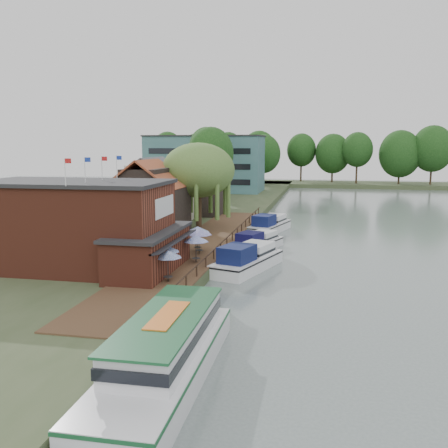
# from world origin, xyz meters

# --- Properties ---
(ground) EXTENTS (260.00, 260.00, 0.00)m
(ground) POSITION_xyz_m (0.00, 0.00, 0.00)
(ground) COLOR slate
(ground) RESTS_ON ground
(land_bank) EXTENTS (50.00, 140.00, 1.00)m
(land_bank) POSITION_xyz_m (-30.00, 35.00, 0.50)
(land_bank) COLOR #384728
(land_bank) RESTS_ON ground
(quay_deck) EXTENTS (6.00, 50.00, 0.10)m
(quay_deck) POSITION_xyz_m (-8.00, 10.00, 1.05)
(quay_deck) COLOR #47301E
(quay_deck) RESTS_ON land_bank
(quay_rail) EXTENTS (0.20, 49.00, 1.00)m
(quay_rail) POSITION_xyz_m (-5.30, 10.50, 1.50)
(quay_rail) COLOR black
(quay_rail) RESTS_ON land_bank
(pub) EXTENTS (20.00, 11.00, 7.30)m
(pub) POSITION_xyz_m (-14.00, -1.00, 4.65)
(pub) COLOR maroon
(pub) RESTS_ON land_bank
(hotel_block) EXTENTS (25.40, 12.40, 12.30)m
(hotel_block) POSITION_xyz_m (-22.00, 70.00, 7.15)
(hotel_block) COLOR #38666B
(hotel_block) RESTS_ON land_bank
(cottage_a) EXTENTS (8.60, 7.60, 8.50)m
(cottage_a) POSITION_xyz_m (-15.00, 14.00, 5.25)
(cottage_a) COLOR black
(cottage_a) RESTS_ON land_bank
(cottage_b) EXTENTS (9.60, 8.60, 8.50)m
(cottage_b) POSITION_xyz_m (-18.00, 24.00, 5.25)
(cottage_b) COLOR beige
(cottage_b) RESTS_ON land_bank
(cottage_c) EXTENTS (7.60, 7.60, 8.50)m
(cottage_c) POSITION_xyz_m (-14.00, 33.00, 5.25)
(cottage_c) COLOR black
(cottage_c) RESTS_ON land_bank
(willow) EXTENTS (8.60, 8.60, 10.43)m
(willow) POSITION_xyz_m (-10.50, 19.00, 6.21)
(willow) COLOR #476B2D
(willow) RESTS_ON land_bank
(umbrella_0) EXTENTS (2.12, 2.12, 2.38)m
(umbrella_0) POSITION_xyz_m (-7.01, -3.85, 2.29)
(umbrella_0) COLOR navy
(umbrella_0) RESTS_ON quay_deck
(umbrella_1) EXTENTS (2.34, 2.34, 2.38)m
(umbrella_1) POSITION_xyz_m (-7.85, -1.97, 2.29)
(umbrella_1) COLOR #1C3E9C
(umbrella_1) RESTS_ON quay_deck
(umbrella_2) EXTENTS (2.21, 2.21, 2.38)m
(umbrella_2) POSITION_xyz_m (-6.53, 2.51, 2.29)
(umbrella_2) COLOR navy
(umbrella_2) RESTS_ON quay_deck
(umbrella_3) EXTENTS (2.44, 2.44, 2.38)m
(umbrella_3) POSITION_xyz_m (-7.10, 5.82, 2.29)
(umbrella_3) COLOR navy
(umbrella_3) RESTS_ON quay_deck
(umbrella_4) EXTENTS (2.34, 2.34, 2.38)m
(umbrella_4) POSITION_xyz_m (-7.58, 7.13, 2.29)
(umbrella_4) COLOR navy
(umbrella_4) RESTS_ON quay_deck
(cruiser_0) EXTENTS (6.42, 11.10, 2.59)m
(cruiser_0) POSITION_xyz_m (-2.45, 5.03, 1.29)
(cruiser_0) COLOR white
(cruiser_0) RESTS_ON ground
(cruiser_1) EXTENTS (5.81, 9.67, 2.20)m
(cruiser_1) POSITION_xyz_m (-2.72, 13.59, 1.10)
(cruiser_1) COLOR silver
(cruiser_1) RESTS_ON ground
(cruiser_2) EXTENTS (5.67, 10.56, 2.45)m
(cruiser_2) POSITION_xyz_m (-2.71, 25.39, 1.22)
(cruiser_2) COLOR white
(cruiser_2) RESTS_ON ground
(tour_boat) EXTENTS (4.15, 14.21, 3.09)m
(tour_boat) POSITION_xyz_m (-3.03, -16.88, 1.55)
(tour_boat) COLOR silver
(tour_boat) RESTS_ON ground
(swan) EXTENTS (0.44, 0.44, 0.44)m
(swan) POSITION_xyz_m (-3.95, -9.46, 0.22)
(swan) COLOR white
(swan) RESTS_ON ground
(bank_tree_0) EXTENTS (7.56, 7.56, 13.13)m
(bank_tree_0) POSITION_xyz_m (-14.50, 42.84, 7.57)
(bank_tree_0) COLOR #143811
(bank_tree_0) RESTS_ON land_bank
(bank_tree_1) EXTENTS (6.07, 6.07, 13.34)m
(bank_tree_1) POSITION_xyz_m (-16.73, 49.01, 7.67)
(bank_tree_1) COLOR #143811
(bank_tree_1) RESTS_ON land_bank
(bank_tree_2) EXTENTS (6.37, 6.37, 13.32)m
(bank_tree_2) POSITION_xyz_m (-17.66, 58.52, 7.66)
(bank_tree_2) COLOR #143811
(bank_tree_2) RESTS_ON land_bank
(bank_tree_3) EXTENTS (7.12, 7.12, 13.24)m
(bank_tree_3) POSITION_xyz_m (-18.64, 79.27, 7.62)
(bank_tree_3) COLOR #143811
(bank_tree_3) RESTS_ON land_bank
(bank_tree_4) EXTENTS (8.30, 8.30, 12.79)m
(bank_tree_4) POSITION_xyz_m (-10.91, 85.31, 7.39)
(bank_tree_4) COLOR #143811
(bank_tree_4) RESTS_ON land_bank
(bank_tree_5) EXTENTS (6.31, 6.31, 10.86)m
(bank_tree_5) POSITION_xyz_m (-14.00, 95.61, 6.43)
(bank_tree_5) COLOR #143811
(bank_tree_5) RESTS_ON land_bank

